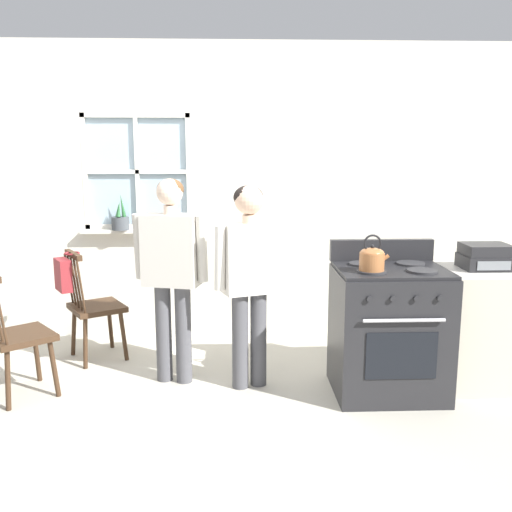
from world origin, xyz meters
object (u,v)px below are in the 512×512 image
at_px(kettle, 372,258).
at_px(potted_plant, 120,221).
at_px(handbag, 63,274).
at_px(person_elderly_left, 172,262).
at_px(chair_near_wall, 18,337).
at_px(person_teen_center, 249,267).
at_px(stereo, 486,257).
at_px(stove, 389,330).
at_px(side_counter, 479,327).
at_px(chair_by_window, 94,308).

distance_m(kettle, potted_plant, 2.45).
height_order(kettle, handbag, kettle).
distance_m(person_elderly_left, kettle, 1.46).
height_order(chair_near_wall, person_teen_center, person_teen_center).
bearing_deg(stereo, person_teen_center, 177.60).
relative_size(chair_near_wall, stove, 0.86).
distance_m(kettle, side_counter, 1.07).
height_order(person_elderly_left, handbag, person_elderly_left).
height_order(chair_near_wall, potted_plant, potted_plant).
height_order(stove, side_counter, stove).
bearing_deg(stove, stereo, 5.87).
bearing_deg(stereo, chair_by_window, 166.77).
relative_size(person_elderly_left, handbag, 5.02).
height_order(person_elderly_left, potted_plant, person_elderly_left).
bearing_deg(stove, chair_by_window, 161.27).
relative_size(chair_by_window, stereo, 2.74).
relative_size(person_teen_center, handbag, 4.88).
distance_m(person_elderly_left, stereo, 2.28).
bearing_deg(chair_near_wall, stereo, -127.86).
distance_m(handbag, side_counter, 3.25).
height_order(chair_near_wall, handbag, same).
relative_size(chair_by_window, person_teen_center, 0.62).
height_order(stove, kettle, kettle).
xyz_separation_m(kettle, side_counter, (0.88, 0.22, -0.57)).
bearing_deg(person_teen_center, potted_plant, 115.89).
bearing_deg(chair_by_window, potted_plant, -44.52).
bearing_deg(chair_by_window, person_elderly_left, -156.04).
bearing_deg(potted_plant, handbag, -116.99).
relative_size(chair_by_window, side_counter, 1.03).
bearing_deg(person_elderly_left, potted_plant, 132.83).
height_order(person_teen_center, side_counter, person_teen_center).
xyz_separation_m(person_teen_center, stove, (1.00, -0.14, -0.44)).
height_order(stove, stereo, stove).
bearing_deg(person_elderly_left, chair_by_window, 158.89).
bearing_deg(chair_near_wall, side_counter, -127.51).
relative_size(chair_by_window, person_elderly_left, 0.60).
xyz_separation_m(potted_plant, side_counter, (2.84, -1.23, -0.66)).
bearing_deg(stereo, kettle, -166.92).
xyz_separation_m(chair_by_window, handbag, (-0.20, -0.12, 0.32)).
height_order(kettle, stereo, kettle).
bearing_deg(handbag, stereo, -10.35).
bearing_deg(stereo, person_elderly_left, 175.16).
bearing_deg(stove, side_counter, 7.54).
xyz_separation_m(person_teen_center, side_counter, (1.70, -0.05, -0.46)).
bearing_deg(chair_by_window, side_counter, -133.25).
xyz_separation_m(person_elderly_left, handbag, (-0.91, 0.39, -0.17)).
height_order(person_elderly_left, stereo, person_elderly_left).
height_order(side_counter, stereo, stereo).
bearing_deg(side_counter, person_elderly_left, 175.68).
bearing_deg(person_elderly_left, kettle, -1.30).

